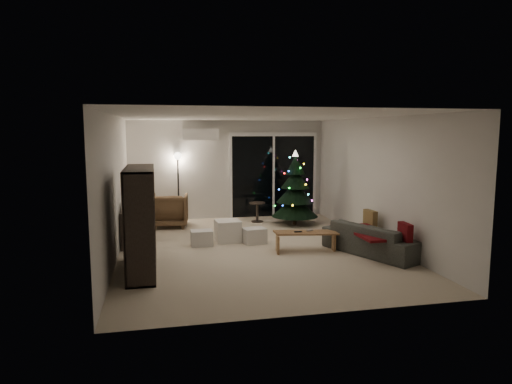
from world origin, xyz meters
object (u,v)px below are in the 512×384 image
bookshelf (127,221)px  armchair (170,210)px  coffee_table (306,241)px  christmas_tree (295,188)px  media_cabinet (134,226)px  sofa (373,239)px

bookshelf → armchair: size_ratio=1.96×
coffee_table → christmas_tree: 2.54m
bookshelf → media_cabinet: (0.00, 1.90, -0.48)m
armchair → media_cabinet: bearing=70.6°
media_cabinet → christmas_tree: size_ratio=0.63×
sofa → christmas_tree: bearing=-11.5°
armchair → sofa: armchair is taller
armchair → christmas_tree: size_ratio=0.48×
media_cabinet → christmas_tree: bearing=19.0°
media_cabinet → coffee_table: bearing=-19.6°
media_cabinet → coffee_table: media_cabinet is taller
sofa → coffee_table: (-1.14, 0.46, -0.10)m
bookshelf → armchair: 3.53m
christmas_tree → sofa: bearing=-77.6°
coffee_table → christmas_tree: christmas_tree is taller
media_cabinet → christmas_tree: christmas_tree is taller
media_cabinet → coffee_table: size_ratio=0.99×
bookshelf → coffee_table: 3.29m
bookshelf → christmas_tree: (3.68, 3.04, 0.06)m
bookshelf → christmas_tree: christmas_tree is taller
armchair → christmas_tree: (2.95, -0.38, 0.51)m
sofa → christmas_tree: size_ratio=1.07×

